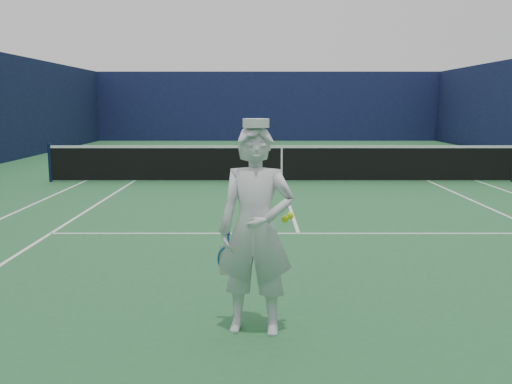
{
  "coord_description": "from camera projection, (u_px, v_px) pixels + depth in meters",
  "views": [
    {
      "loc": [
        -0.7,
        -15.64,
        2.13
      ],
      "look_at": [
        -0.71,
        -8.99,
        1.1
      ],
      "focal_mm": 40.0,
      "sensor_mm": 36.0,
      "label": 1
    }
  ],
  "objects": [
    {
      "name": "windscreen_fence",
      "position": [
        282.0,
        109.0,
        15.47
      ],
      "size": [
        20.12,
        36.12,
        4.0
      ],
      "color": "#10153D",
      "rests_on": "ground"
    },
    {
      "name": "tennis_net",
      "position": [
        282.0,
        162.0,
        15.69
      ],
      "size": [
        12.88,
        0.09,
        1.07
      ],
      "color": "#141E4C",
      "rests_on": "ground"
    },
    {
      "name": "ground",
      "position": [
        282.0,
        182.0,
        15.78
      ],
      "size": [
        80.0,
        80.0,
        0.0
      ],
      "primitive_type": "plane",
      "color": "#256234",
      "rests_on": "ground"
    },
    {
      "name": "court_markings",
      "position": [
        282.0,
        182.0,
        15.78
      ],
      "size": [
        11.03,
        23.83,
        0.01
      ],
      "color": "white",
      "rests_on": "ground"
    },
    {
      "name": "tennis_player",
      "position": [
        256.0,
        230.0,
        5.26
      ],
      "size": [
        0.78,
        0.58,
        2.0
      ],
      "rotation": [
        0.0,
        0.0,
        -0.14
      ],
      "color": "silver",
      "rests_on": "ground"
    }
  ]
}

